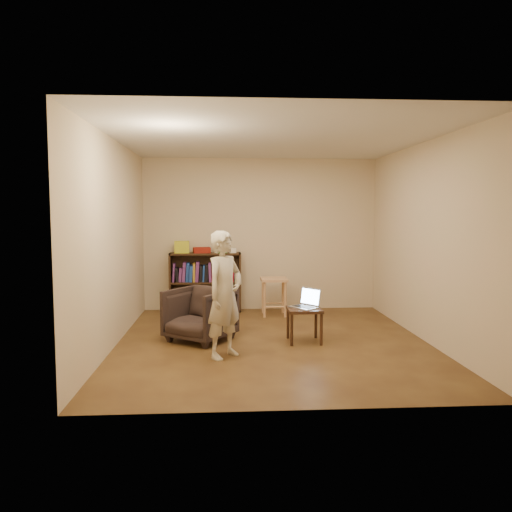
{
  "coord_description": "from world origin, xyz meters",
  "views": [
    {
      "loc": [
        -0.61,
        -6.34,
        1.68
      ],
      "look_at": [
        -0.19,
        0.35,
        1.09
      ],
      "focal_mm": 35.0,
      "sensor_mm": 36.0,
      "label": 1
    }
  ],
  "objects": [
    {
      "name": "person",
      "position": [
        -0.62,
        -0.63,
        0.74
      ],
      "size": [
        0.62,
        0.64,
        1.47
      ],
      "primitive_type": "imported",
      "rotation": [
        0.0,
        0.0,
        0.87
      ],
      "color": "beige",
      "rests_on": "floor"
    },
    {
      "name": "box_green",
      "position": [
        -0.67,
        2.05,
        1.08
      ],
      "size": [
        0.18,
        0.18,
        0.15
      ],
      "primitive_type": "cube",
      "rotation": [
        0.0,
        0.0,
        0.23
      ],
      "color": "#22671B",
      "rests_on": "bookshelf"
    },
    {
      "name": "side_table",
      "position": [
        0.41,
        -0.01,
        0.37
      ],
      "size": [
        0.43,
        0.43,
        0.44
      ],
      "color": "black",
      "rests_on": "floor"
    },
    {
      "name": "box_white",
      "position": [
        -0.48,
        2.06,
        1.04
      ],
      "size": [
        0.12,
        0.12,
        0.08
      ],
      "primitive_type": "cube",
      "rotation": [
        0.0,
        0.0,
        0.17
      ],
      "color": "white",
      "rests_on": "bookshelf"
    },
    {
      "name": "armchair",
      "position": [
        -0.94,
        0.14,
        0.35
      ],
      "size": [
        1.04,
        1.05,
        0.69
      ],
      "primitive_type": "imported",
      "rotation": [
        0.0,
        0.0,
        -0.61
      ],
      "color": "black",
      "rests_on": "floor"
    },
    {
      "name": "ceiling",
      "position": [
        0.0,
        0.0,
        2.6
      ],
      "size": [
        4.5,
        4.5,
        0.0
      ],
      "primitive_type": "plane",
      "color": "silver",
      "rests_on": "wall_back"
    },
    {
      "name": "wall_left",
      "position": [
        -2.0,
        0.0,
        1.3
      ],
      "size": [
        0.0,
        4.5,
        4.5
      ],
      "primitive_type": "plane",
      "rotation": [
        1.57,
        0.0,
        1.57
      ],
      "color": "beige",
      "rests_on": "floor"
    },
    {
      "name": "wall_right",
      "position": [
        2.0,
        0.0,
        1.3
      ],
      "size": [
        0.0,
        4.5,
        4.5
      ],
      "primitive_type": "plane",
      "rotation": [
        1.57,
        0.0,
        -1.57
      ],
      "color": "beige",
      "rests_on": "floor"
    },
    {
      "name": "red_cloth",
      "position": [
        -1.0,
        2.09,
        1.05
      ],
      "size": [
        0.31,
        0.25,
        0.09
      ],
      "primitive_type": "cube",
      "rotation": [
        0.0,
        0.0,
        0.16
      ],
      "color": "maroon",
      "rests_on": "bookshelf"
    },
    {
      "name": "box_yellow",
      "position": [
        -1.33,
        2.08,
        1.1
      ],
      "size": [
        0.26,
        0.19,
        0.2
      ],
      "primitive_type": "cube",
      "rotation": [
        0.0,
        0.0,
        0.07
      ],
      "color": "#CAD024",
      "rests_on": "bookshelf"
    },
    {
      "name": "bookshelf",
      "position": [
        -0.94,
        2.09,
        0.44
      ],
      "size": [
        1.2,
        0.3,
        1.0
      ],
      "color": "black",
      "rests_on": "floor"
    },
    {
      "name": "stool",
      "position": [
        0.18,
        1.69,
        0.5
      ],
      "size": [
        0.42,
        0.42,
        0.61
      ],
      "color": "tan",
      "rests_on": "floor"
    },
    {
      "name": "wall_back",
      "position": [
        0.0,
        2.25,
        1.3
      ],
      "size": [
        4.0,
        0.0,
        4.0
      ],
      "primitive_type": "plane",
      "rotation": [
        1.57,
        0.0,
        0.0
      ],
      "color": "beige",
      "rests_on": "floor"
    },
    {
      "name": "laptop",
      "position": [
        0.44,
        0.02,
        0.5
      ],
      "size": [
        0.43,
        0.44,
        0.25
      ],
      "rotation": [
        0.0,
        0.0,
        -0.9
      ],
      "color": "silver",
      "rests_on": "side_table"
    },
    {
      "name": "floor",
      "position": [
        0.0,
        0.0,
        0.0
      ],
      "size": [
        4.5,
        4.5,
        0.0
      ],
      "primitive_type": "plane",
      "color": "#402714",
      "rests_on": "ground"
    }
  ]
}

